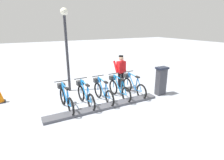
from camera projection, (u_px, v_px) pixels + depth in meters
ground_plane at (105, 108)px, 6.84m from camera, size 60.00×60.00×0.00m
dock_rail_base at (105, 106)px, 6.83m from camera, size 0.44×4.62×0.10m
payment_kiosk at (161, 80)px, 7.97m from camera, size 0.36×0.52×1.28m
bike_docked_0 at (133, 86)px, 8.01m from camera, size 1.72×0.54×1.02m
bike_docked_1 at (119, 88)px, 7.67m from camera, size 1.72×0.54×1.02m
bike_docked_2 at (103, 91)px, 7.32m from camera, size 1.72×0.54×1.02m
bike_docked_3 at (85, 95)px, 6.97m from camera, size 1.72×0.54×1.02m
bike_docked_4 at (66, 98)px, 6.63m from camera, size 1.72×0.54×1.02m
worker_near_rack at (121, 71)px, 8.66m from camera, size 0.49×0.66×1.66m
lamp_post at (66, 38)px, 7.87m from camera, size 0.32×0.32×3.76m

